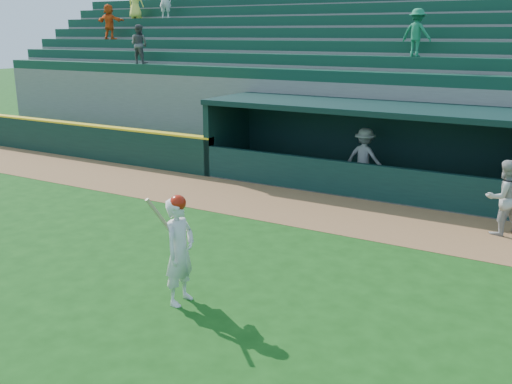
% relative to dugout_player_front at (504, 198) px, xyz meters
% --- Properties ---
extents(ground, '(120.00, 120.00, 0.00)m').
position_rel_dugout_player_front_xyz_m(ground, '(-4.29, -5.34, -0.87)').
color(ground, '#124110').
rests_on(ground, ground).
extents(warning_track, '(40.00, 3.00, 0.01)m').
position_rel_dugout_player_front_xyz_m(warning_track, '(-4.29, -0.44, -0.86)').
color(warning_track, brown).
rests_on(warning_track, ground).
extents(field_wall_left, '(15.50, 0.30, 1.20)m').
position_rel_dugout_player_front_xyz_m(field_wall_left, '(-16.54, 1.21, -0.27)').
color(field_wall_left, black).
rests_on(field_wall_left, ground).
extents(wall_stripe_left, '(15.50, 0.32, 0.06)m').
position_rel_dugout_player_front_xyz_m(wall_stripe_left, '(-16.54, 1.21, 0.36)').
color(wall_stripe_left, yellow).
rests_on(wall_stripe_left, field_wall_left).
extents(dugout_player_front, '(1.07, 1.04, 1.74)m').
position_rel_dugout_player_front_xyz_m(dugout_player_front, '(0.00, 0.00, 0.00)').
color(dugout_player_front, '#A3A39E').
rests_on(dugout_player_front, ground).
extents(dugout_player_inside, '(1.18, 0.75, 1.74)m').
position_rel_dugout_player_front_xyz_m(dugout_player_inside, '(-4.19, 2.54, 0.00)').
color(dugout_player_inside, '#A9A9A4').
rests_on(dugout_player_inside, ground).
extents(dugout, '(9.40, 2.80, 2.46)m').
position_rel_dugout_player_front_xyz_m(dugout, '(-4.29, 2.67, 0.49)').
color(dugout, slate).
rests_on(dugout, ground).
extents(stands, '(34.50, 6.25, 7.60)m').
position_rel_dugout_player_front_xyz_m(stands, '(-4.33, 7.24, 1.53)').
color(stands, slate).
rests_on(stands, ground).
extents(batter_at_plate, '(0.56, 0.80, 1.92)m').
position_rel_dugout_player_front_xyz_m(batter_at_plate, '(-4.22, -6.40, 0.08)').
color(batter_at_plate, silver).
rests_on(batter_at_plate, ground).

